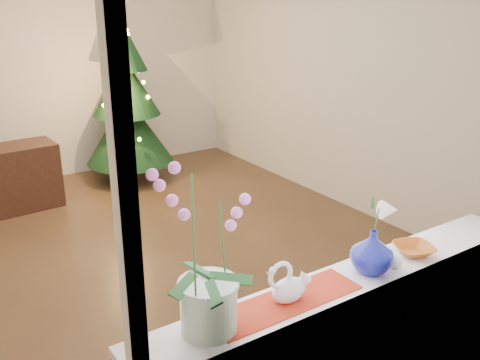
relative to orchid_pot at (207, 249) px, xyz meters
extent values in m
plane|color=#3B2718|center=(0.74, 2.36, -1.26)|extent=(5.00, 5.00, 0.00)
cube|color=beige|center=(0.74, 4.86, 0.09)|extent=(4.50, 0.10, 2.70)
cube|color=beige|center=(0.74, -0.14, 0.09)|extent=(4.50, 0.10, 2.70)
cube|color=beige|center=(2.99, 2.36, 0.09)|extent=(0.10, 5.00, 2.70)
cube|color=white|center=(0.74, -0.01, -0.36)|extent=(2.20, 0.26, 0.04)
cube|color=maroon|center=(0.36, -0.01, -0.34)|extent=(0.70, 0.20, 0.01)
imported|color=#080D63|center=(0.85, -0.03, -0.23)|extent=(0.29, 0.29, 0.24)
sphere|color=white|center=(0.97, -0.06, -0.31)|extent=(0.08, 0.08, 0.08)
imported|color=#A24C10|center=(1.15, -0.03, -0.32)|extent=(0.21, 0.21, 0.04)
cube|color=black|center=(0.07, 4.05, -0.93)|extent=(0.92, 0.49, 0.67)
camera|label=1|loc=(-0.87, -1.50, 0.88)|focal=40.00mm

